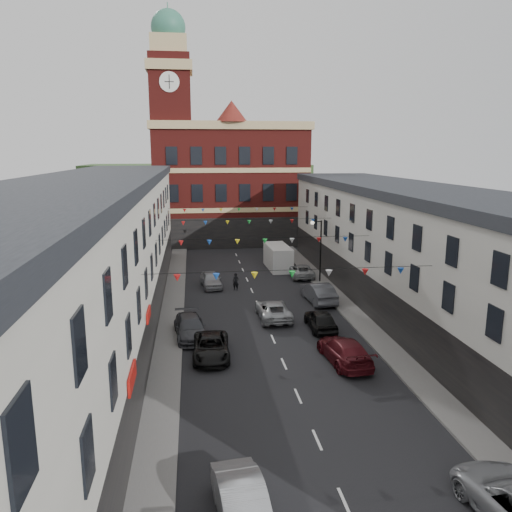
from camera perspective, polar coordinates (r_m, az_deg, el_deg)
name	(u,v)px	position (r m, az deg, el deg)	size (l,w,h in m)	color
ground	(273,339)	(33.85, 1.97, -9.48)	(160.00, 160.00, 0.00)	black
pavement_left	(170,332)	(35.34, -9.81, -8.58)	(1.80, 64.00, 0.15)	#605E5B
pavement_right	(363,324)	(37.29, 12.08, -7.57)	(1.80, 64.00, 0.15)	#605E5B
terrace_left	(89,263)	(33.52, -18.56, -0.76)	(8.40, 56.00, 10.70)	beige
terrace_right	(438,261)	(37.05, 20.06, -0.49)	(8.40, 56.00, 9.70)	#B8B4AC
civic_building	(229,182)	(69.37, -3.06, 8.39)	(20.60, 13.30, 18.50)	maroon
clock_tower	(172,130)	(66.20, -9.61, 13.97)	(5.60, 5.60, 30.00)	maroon
distant_hill	(198,192)	(93.40, -6.62, 7.29)	(40.00, 14.00, 10.00)	#2F4F24
street_lamp	(318,243)	(47.35, 7.12, 1.54)	(1.10, 0.36, 6.00)	black
car_left_b	(243,507)	(18.55, -1.47, -26.73)	(1.57, 4.50, 1.48)	gray
car_left_c	(211,347)	(30.93, -5.15, -10.33)	(2.18, 4.73, 1.31)	black
car_left_d	(190,327)	(34.19, -7.54, -8.09)	(1.98, 4.86, 1.41)	#3C3E43
car_left_e	(211,280)	(46.28, -5.16, -2.70)	(1.69, 4.20, 1.43)	#9899A0
car_right_c	(345,351)	(30.53, 10.08, -10.60)	(2.10, 5.16, 1.50)	#4F0F16
car_right_d	(321,320)	(35.63, 7.40, -7.24)	(1.69, 4.21, 1.43)	black
car_right_e	(318,292)	(41.92, 7.13, -4.14)	(1.75, 5.02, 1.66)	#4D4F54
car_right_f	(301,271)	(49.99, 5.20, -1.69)	(2.15, 4.65, 1.29)	#999B9D
moving_car	(273,310)	(37.59, 2.00, -6.17)	(2.27, 4.93, 1.37)	#9EA1A5
white_van	(278,257)	(53.31, 2.52, -0.13)	(2.17, 5.64, 2.49)	silver
pedestrian	(236,282)	(45.07, -2.33, -2.96)	(0.58, 0.38, 1.58)	black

